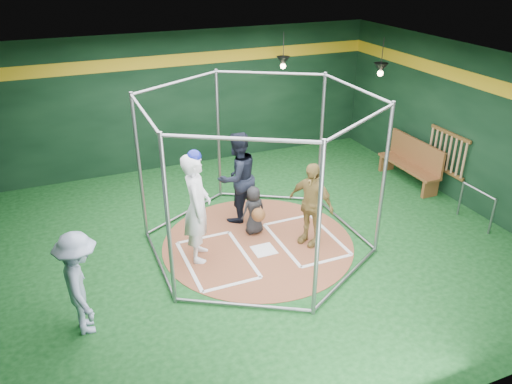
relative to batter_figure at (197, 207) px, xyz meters
name	(u,v)px	position (x,y,z in m)	size (l,w,h in m)	color
room_shell	(258,162)	(1.21, 0.02, 0.66)	(10.10, 9.10, 3.53)	#0D3A14
clay_disc	(258,243)	(1.21, 0.02, -1.08)	(3.80, 3.80, 0.01)	brown
home_plate	(264,250)	(1.21, -0.28, -1.07)	(0.43, 0.43, 0.01)	white
batter_box_left	(217,259)	(0.26, -0.23, -1.07)	(1.17, 1.77, 0.01)	white
batter_box_right	(306,239)	(2.16, -0.23, -1.07)	(1.17, 1.77, 0.01)	white
batting_cage	(258,175)	(1.21, 0.02, 0.41)	(4.05, 4.67, 3.00)	gray
bat_rack	(447,152)	(6.14, 0.42, -0.04)	(0.07, 1.25, 0.98)	brown
pendant_lamp_near	(283,61)	(3.41, 3.62, 1.65)	(0.34, 0.34, 0.90)	black
pendant_lamp_far	(381,68)	(5.21, 2.02, 1.65)	(0.34, 0.34, 0.90)	black
batter_figure	(197,207)	(0.00, 0.00, 0.00)	(0.73, 0.89, 2.18)	white
visitor_leopard	(311,204)	(2.17, -0.34, -0.22)	(1.00, 0.42, 1.71)	tan
catcher_figure	(254,211)	(1.30, 0.40, -0.56)	(0.53, 0.58, 1.03)	black
umpire	(237,177)	(1.20, 1.10, -0.09)	(0.96, 0.75, 1.97)	black
bystander_blue	(81,284)	(-2.18, -1.24, -0.24)	(1.10, 0.63, 1.70)	#94A5C4
dugout_bench	(412,161)	(5.85, 1.20, -0.52)	(0.45, 1.91, 1.11)	brown
steel_railing	(477,201)	(5.76, -1.04, -0.55)	(0.05, 0.94, 0.81)	gray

